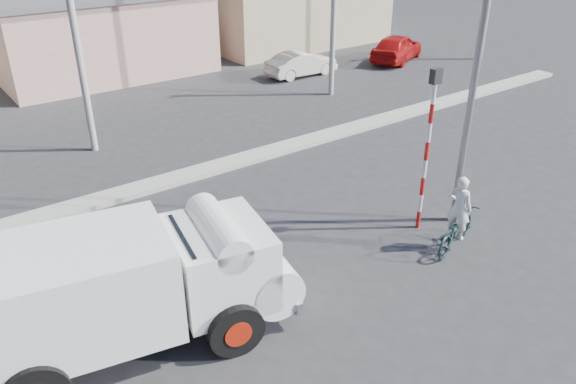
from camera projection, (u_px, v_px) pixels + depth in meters
ground_plane at (370, 299)px, 12.49m from camera, size 120.00×120.00×0.00m
median at (198, 172)px, 18.17m from camera, size 40.00×0.80×0.16m
truck at (136, 284)px, 10.65m from camera, size 6.42×3.37×2.52m
bicycle at (456, 230)px, 14.13m from camera, size 2.09×1.21×1.04m
cyclist at (457, 218)px, 13.98m from camera, size 0.56×0.71×1.70m
car_cream at (301, 64)px, 28.31m from camera, size 3.75×1.37×1.23m
car_red at (397, 47)px, 30.92m from camera, size 4.70×3.34×1.49m
traffic_pole at (428, 138)px, 14.06m from camera, size 0.28×0.18×4.36m
streetlight at (476, 40)px, 13.25m from camera, size 2.34×0.22×9.00m
building_row at (80, 32)px, 27.82m from camera, size 37.80×7.30×4.44m
utility_poles at (217, 16)px, 20.91m from camera, size 35.40×0.24×8.00m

